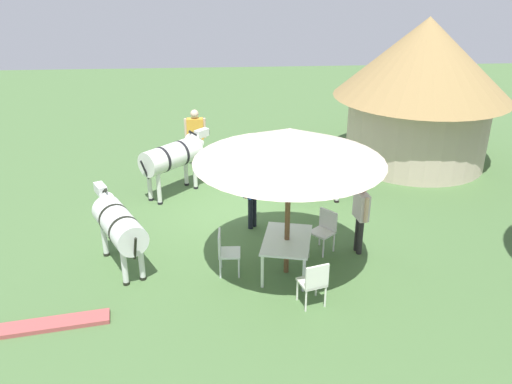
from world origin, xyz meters
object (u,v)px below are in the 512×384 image
(patio_chair_near_hut, at_px, (314,281))
(guest_behind_table, at_px, (252,189))
(standing_watcher, at_px, (195,133))
(zebra_nearest_camera, at_px, (315,164))
(shade_umbrella, at_px, (289,145))
(guest_beside_umbrella, at_px, (361,211))
(patio_chair_east_end, at_px, (325,228))
(zebra_by_umbrella, at_px, (118,224))
(patio_chair_near_lawn, at_px, (225,250))
(striped_lounge_chair, at_px, (238,165))
(thatched_hut, at_px, (422,85))
(zebra_toward_hut, at_px, (173,156))
(patio_dining_table, at_px, (287,243))

(patio_chair_near_hut, distance_m, guest_behind_table, 3.23)
(standing_watcher, height_order, zebra_nearest_camera, standing_watcher)
(shade_umbrella, distance_m, guest_beside_umbrella, 2.43)
(patio_chair_east_end, distance_m, zebra_by_umbrella, 4.21)
(shade_umbrella, bearing_deg, patio_chair_east_end, 131.41)
(patio_chair_near_hut, xyz_separation_m, guest_beside_umbrella, (-1.82, 1.26, 0.44))
(guest_beside_umbrella, bearing_deg, standing_watcher, -153.85)
(patio_chair_near_hut, distance_m, standing_watcher, 7.33)
(patio_chair_near_lawn, relative_size, striped_lounge_chair, 1.01)
(thatched_hut, height_order, patio_chair_near_hut, thatched_hut)
(thatched_hut, distance_m, zebra_toward_hut, 7.38)
(patio_dining_table, height_order, zebra_by_umbrella, zebra_by_umbrella)
(patio_dining_table, height_order, striped_lounge_chair, patio_dining_table)
(thatched_hut, bearing_deg, zebra_nearest_camera, -53.72)
(guest_beside_umbrella, height_order, zebra_toward_hut, guest_beside_umbrella)
(patio_dining_table, height_order, guest_behind_table, guest_behind_table)
(patio_chair_near_hut, relative_size, guest_beside_umbrella, 0.56)
(standing_watcher, height_order, zebra_toward_hut, standing_watcher)
(striped_lounge_chair, bearing_deg, zebra_toward_hut, -154.84)
(shade_umbrella, relative_size, standing_watcher, 2.02)
(striped_lounge_chair, bearing_deg, patio_chair_east_end, -82.09)
(zebra_nearest_camera, bearing_deg, patio_chair_near_hut, -8.11)
(zebra_by_umbrella, height_order, zebra_toward_hut, zebra_toward_hut)
(thatched_hut, distance_m, patio_chair_near_lawn, 8.37)
(patio_chair_near_lawn, bearing_deg, patio_chair_east_end, 111.88)
(standing_watcher, height_order, zebra_by_umbrella, standing_watcher)
(shade_umbrella, relative_size, guest_behind_table, 2.19)
(patio_chair_near_hut, bearing_deg, striped_lounge_chair, 83.03)
(guest_beside_umbrella, xyz_separation_m, striped_lounge_chair, (-4.58, -2.36, -0.71))
(patio_dining_table, distance_m, zebra_by_umbrella, 3.32)
(guest_beside_umbrella, distance_m, zebra_by_umbrella, 4.88)
(patio_dining_table, height_order, zebra_nearest_camera, zebra_nearest_camera)
(zebra_nearest_camera, xyz_separation_m, zebra_toward_hut, (-0.63, -3.56, 0.07))
(guest_behind_table, bearing_deg, patio_chair_near_hut, -125.86)
(guest_beside_umbrella, bearing_deg, patio_dining_table, -76.07)
(patio_chair_east_end, distance_m, zebra_nearest_camera, 2.56)
(thatched_hut, xyz_separation_m, guest_beside_umbrella, (5.18, -2.96, -1.36))
(guest_behind_table, xyz_separation_m, standing_watcher, (-3.86, -1.40, 0.08))
(patio_dining_table, bearing_deg, patio_chair_east_end, 131.41)
(shade_umbrella, bearing_deg, patio_chair_near_hut, 16.68)
(zebra_nearest_camera, distance_m, zebra_toward_hut, 3.62)
(patio_dining_table, height_order, patio_chair_east_end, patio_chair_east_end)
(guest_behind_table, relative_size, zebra_toward_hut, 0.87)
(patio_chair_near_lawn, bearing_deg, patio_chair_near_hut, 54.52)
(thatched_hut, xyz_separation_m, standing_watcher, (0.05, -6.51, -1.28))
(guest_beside_umbrella, xyz_separation_m, zebra_toward_hut, (-3.27, -4.06, 0.08))
(patio_chair_near_hut, relative_size, striped_lounge_chair, 1.01)
(standing_watcher, bearing_deg, zebra_nearest_camera, 139.14)
(patio_chair_near_lawn, distance_m, striped_lounge_chair, 5.22)
(shade_umbrella, relative_size, zebra_nearest_camera, 1.51)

